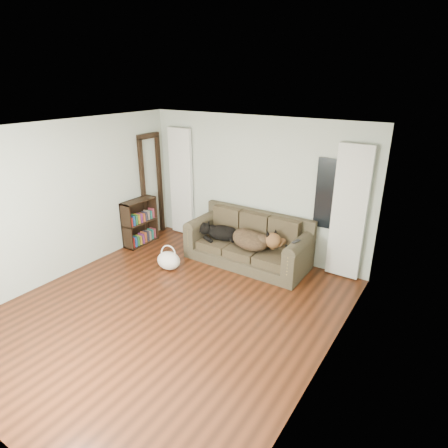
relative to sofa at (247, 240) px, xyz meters
The scene contains 15 objects.
floor 2.03m from the sofa, 95.02° to the right, with size 5.00×5.00×0.00m, color black.
ceiling 2.92m from the sofa, 95.02° to the right, with size 5.00×5.00×0.00m, color white.
wall_back 1.01m from the sofa, 108.28° to the left, with size 4.50×0.04×2.60m, color #AFB9AC.
wall_left 3.24m from the sofa, 140.82° to the right, with size 0.04×5.00×2.60m, color #AFB9AC.
wall_right 2.99m from the sofa, 43.56° to the right, with size 0.04×5.00×2.60m, color #AFB9AC.
curtain_left 2.05m from the sofa, 166.64° to the left, with size 0.55×0.08×2.25m, color silver.
curtain_right 1.83m from the sofa, 15.30° to the left, with size 0.55×0.08×2.25m, color silver.
window_pane 1.67m from the sofa, 21.19° to the left, with size 0.50×0.03×1.20m, color black.
door_casing 2.45m from the sofa, behind, with size 0.07×0.60×2.10m, color black.
sofa is the anchor object (origin of this frame).
dog_black_lab 0.58m from the sofa, behind, with size 0.61×0.43×0.26m, color black.
dog_shepherd 0.18m from the sofa, 23.68° to the right, with size 0.78×0.55×0.34m, color black.
tv_remote 1.05m from the sofa, ahead, with size 0.05×0.19×0.02m, color black.
tote_bag 1.47m from the sofa, 136.51° to the right, with size 0.45×0.34×0.32m, color silver.
bookshelf 2.31m from the sofa, 168.76° to the right, with size 0.28×0.75×0.94m, color black.
Camera 1 is at (3.23, -3.47, 3.21)m, focal length 30.00 mm.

